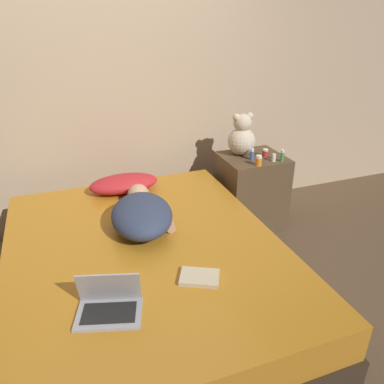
{
  "coord_description": "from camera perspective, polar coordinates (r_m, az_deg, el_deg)",
  "views": [
    {
      "loc": [
        -0.4,
        -1.91,
        1.8
      ],
      "look_at": [
        0.41,
        0.26,
        0.69
      ],
      "focal_mm": 35.0,
      "sensor_mm": 36.0,
      "label": 1
    }
  ],
  "objects": [
    {
      "name": "bed",
      "position": [
        2.49,
        -6.93,
        -12.99
      ],
      "size": [
        1.68,
        2.06,
        0.51
      ],
      "color": "#2D2319",
      "rests_on": "ground_plane"
    },
    {
      "name": "wall_back",
      "position": [
        3.28,
        -13.74,
        16.24
      ],
      "size": [
        8.0,
        0.06,
        2.6
      ],
      "color": "tan",
      "rests_on": "ground_plane"
    },
    {
      "name": "bottle_blue",
      "position": [
        3.21,
        9.13,
        5.67
      ],
      "size": [
        0.03,
        0.03,
        0.1
      ],
      "color": "#3866B2",
      "rests_on": "nightstand"
    },
    {
      "name": "laptop",
      "position": [
        1.89,
        -12.5,
        -16.31
      ],
      "size": [
        0.35,
        0.28,
        0.21
      ],
      "rotation": [
        0.0,
        0.0,
        -0.29
      ],
      "color": "#9E9EA3",
      "rests_on": "bed"
    },
    {
      "name": "ground_plane",
      "position": [
        2.66,
        -6.63,
        -17.23
      ],
      "size": [
        12.0,
        12.0,
        0.0
      ],
      "primitive_type": "plane",
      "color": "brown"
    },
    {
      "name": "book",
      "position": [
        2.06,
        1.16,
        -12.87
      ],
      "size": [
        0.25,
        0.22,
        0.02
      ],
      "rotation": [
        0.0,
        0.0,
        -0.47
      ],
      "color": "#C6B793",
      "rests_on": "bed"
    },
    {
      "name": "bottle_white",
      "position": [
        3.21,
        12.35,
        5.12
      ],
      "size": [
        0.03,
        0.03,
        0.07
      ],
      "color": "white",
      "rests_on": "nightstand"
    },
    {
      "name": "teddy_bear",
      "position": [
        3.29,
        7.59,
        8.35
      ],
      "size": [
        0.24,
        0.24,
        0.37
      ],
      "color": "beige",
      "rests_on": "nightstand"
    },
    {
      "name": "nightstand",
      "position": [
        3.43,
        8.93,
        0.09
      ],
      "size": [
        0.54,
        0.48,
        0.67
      ],
      "color": "brown",
      "rests_on": "ground_plane"
    },
    {
      "name": "bottle_orange",
      "position": [
        3.09,
        10.13,
        4.72
      ],
      "size": [
        0.05,
        0.05,
        0.09
      ],
      "color": "orange",
      "rests_on": "nightstand"
    },
    {
      "name": "pillow",
      "position": [
        3.01,
        -10.34,
        1.27
      ],
      "size": [
        0.54,
        0.27,
        0.14
      ],
      "color": "red",
      "rests_on": "bed"
    },
    {
      "name": "bottle_green",
      "position": [
        3.22,
        13.58,
        5.39
      ],
      "size": [
        0.03,
        0.03,
        0.1
      ],
      "color": "#3D8E4C",
      "rests_on": "nightstand"
    },
    {
      "name": "person_lying",
      "position": [
        2.49,
        -7.62,
        -3.23
      ],
      "size": [
        0.48,
        0.74,
        0.2
      ],
      "rotation": [
        0.0,
        0.0,
        -0.16
      ],
      "color": "#2D3851",
      "rests_on": "bed"
    },
    {
      "name": "bottle_red",
      "position": [
        3.31,
        11.1,
        5.87
      ],
      "size": [
        0.05,
        0.05,
        0.07
      ],
      "color": "#B72D2D",
      "rests_on": "nightstand"
    }
  ]
}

